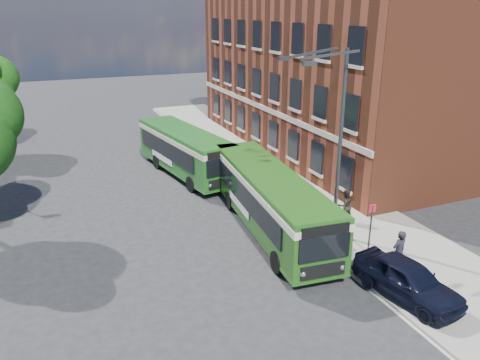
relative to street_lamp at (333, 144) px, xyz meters
name	(u,v)px	position (x,y,z in m)	size (l,w,h in m)	color
ground	(220,238)	(-4.84, 2.00, -4.79)	(120.00, 120.00, 0.00)	#262628
pavement	(274,170)	(2.16, 10.00, -4.72)	(6.00, 48.00, 0.15)	gray
kerb_line	(234,177)	(-0.89, 10.00, -4.79)	(0.12, 48.00, 0.01)	beige
brick_office	(335,58)	(9.16, 14.00, 2.18)	(12.10, 26.00, 14.20)	brown
street_lamp	(333,144)	(0.00, 0.00, 0.00)	(2.96, 2.38, 9.00)	#343739
bus_stop_sign	(371,226)	(0.76, -2.20, -3.28)	(0.35, 0.08, 2.52)	#343739
bus_front	(270,196)	(-2.17, 1.98, -2.96)	(3.61, 11.98, 3.02)	#225417
bus_rear	(185,148)	(-3.65, 11.73, -2.96)	(4.18, 10.28, 3.02)	#1F5F1D
parked_car	(407,279)	(-0.04, -5.56, -3.89)	(1.78, 4.43, 1.51)	black
pedestrian_a	(399,252)	(0.85, -4.00, -3.69)	(0.70, 0.46, 1.91)	black
pedestrian_b	(345,205)	(1.72, 1.08, -3.76)	(0.85, 0.66, 1.75)	black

